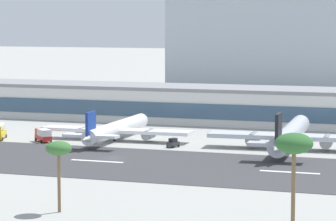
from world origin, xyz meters
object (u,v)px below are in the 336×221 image
distant_hotel_block (282,42)px  palm_tree_1 (294,145)px  airliner_navy_tail_gate_0 (115,130)px  service_box_truck_2 (43,135)px  terminal_building (237,105)px  service_baggage_tug_0 (173,143)px  palm_tree_0 (59,150)px  airliner_black_tail_gate_1 (289,136)px

distant_hotel_block → palm_tree_1: size_ratio=7.06×
airliner_navy_tail_gate_0 → service_box_truck_2: (-15.95, -7.60, -1.05)m
distant_hotel_block → palm_tree_1: (53.44, -255.69, -8.51)m
service_box_truck_2 → terminal_building: bearing=-81.1°
distant_hotel_block → palm_tree_1: 261.35m
service_baggage_tug_0 → palm_tree_0: palm_tree_0 is taller
terminal_building → distant_hotel_block: distant_hotel_block is taller
terminal_building → service_box_truck_2: 63.98m
terminal_building → service_box_truck_2: (-35.70, -52.98, -3.52)m
service_box_truck_2 → palm_tree_0: 79.54m
service_baggage_tug_0 → service_box_truck_2: service_box_truck_2 is taller
airliner_black_tail_gate_1 → service_box_truck_2: 60.42m
distant_hotel_block → terminal_building: bearing=-83.9°
airliner_navy_tail_gate_0 → palm_tree_1: size_ratio=3.11×
airliner_black_tail_gate_1 → service_baggage_tug_0: (-26.81, -4.79, -2.31)m
airliner_navy_tail_gate_0 → service_box_truck_2: 17.70m
distant_hotel_block → palm_tree_1: bearing=-78.2°
palm_tree_1 → service_baggage_tug_0: bearing=121.4°
airliner_navy_tail_gate_0 → palm_tree_1: 94.59m
airliner_navy_tail_gate_0 → service_box_truck_2: size_ratio=7.08×
service_box_truck_2 → palm_tree_1: bearing=-178.6°
distant_hotel_block → airliner_navy_tail_gate_0: (-5.23, -182.06, -17.58)m
airliner_navy_tail_gate_0 → airliner_black_tail_gate_1: 44.08m
service_baggage_tug_0 → terminal_building: bearing=-163.7°
terminal_building → distant_hotel_block: (-14.51, 136.67, 15.11)m
distant_hotel_block → service_baggage_tug_0: bearing=-86.3°
service_box_truck_2 → airliner_black_tail_gate_1: bearing=-130.7°
airliner_navy_tail_gate_0 → airliner_black_tail_gate_1: airliner_black_tail_gate_1 is taller
airliner_black_tail_gate_1 → palm_tree_0: size_ratio=4.47×
airliner_black_tail_gate_1 → distant_hotel_block: bearing=8.2°
palm_tree_0 → airliner_black_tail_gate_1: bearing=74.0°
service_baggage_tug_0 → airliner_navy_tail_gate_0: bearing=-89.0°
terminal_building → palm_tree_1: (38.93, -119.02, 6.60)m
airliner_black_tail_gate_1 → service_baggage_tug_0: airliner_black_tail_gate_1 is taller
distant_hotel_block → airliner_navy_tail_gate_0: bearing=-91.6°
terminal_building → service_baggage_tug_0: size_ratio=58.60×
palm_tree_0 → palm_tree_1: palm_tree_1 is taller
airliner_navy_tail_gate_0 → palm_tree_0: 80.33m
terminal_building → airliner_navy_tail_gate_0: terminal_building is taller
terminal_building → service_box_truck_2: bearing=-124.0°
airliner_navy_tail_gate_0 → airliner_black_tail_gate_1: bearing=-92.9°
airliner_navy_tail_gate_0 → palm_tree_0: (22.34, -76.85, 6.99)m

